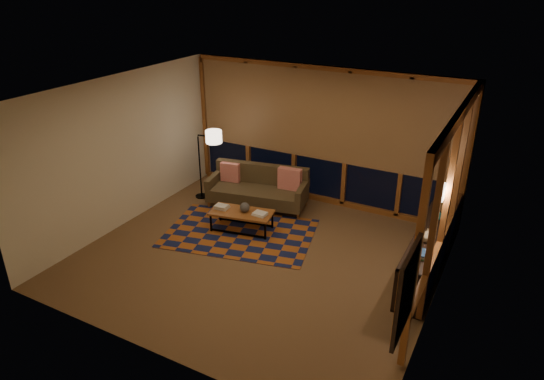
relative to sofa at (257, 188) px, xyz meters
The scene contains 21 objects.
floor 1.89m from the sofa, 59.91° to the right, with size 5.50×5.00×0.01m, color brown.
ceiling 2.96m from the sofa, 59.91° to the right, with size 5.50×5.00×0.01m, color #F6E8CF.
walls 2.09m from the sofa, 59.91° to the right, with size 5.51×5.01×2.70m.
window_wall_back 1.57m from the sofa, 41.69° to the left, with size 5.30×0.16×2.60m, color brown, non-canonical shape.
window_wall_right 3.87m from the sofa, 15.53° to the right, with size 0.16×3.70×2.60m, color brown, non-canonical shape.
wall_art 5.13m from the sofa, 43.50° to the right, with size 0.06×0.74×0.94m, color red, non-canonical shape.
wall_sconce 3.91m from the sofa, 18.00° to the right, with size 0.12×0.18×0.22m, color #F8DFBE, non-canonical shape.
sofa is the anchor object (origin of this frame).
pillow_left 0.68m from the sofa, behind, with size 0.39×0.13×0.39m, color red, non-canonical shape.
pillow_right 0.67m from the sofa, 25.69° to the left, with size 0.46×0.15×0.46m, color red, non-canonical shape.
area_rug 1.19m from the sofa, 76.70° to the right, with size 2.56×1.71×0.01m, color #A3541E.
coffee_table 1.02m from the sofa, 76.65° to the right, with size 1.11×0.51×0.37m, color brown, non-canonical shape.
book_stack_a 1.05m from the sofa, 98.25° to the right, with size 0.23×0.18×0.07m, color white, non-canonical shape.
book_stack_b 1.09m from the sofa, 57.93° to the right, with size 0.24×0.19×0.05m, color white, non-canonical shape.
ceramic_pot 0.98m from the sofa, 73.43° to the right, with size 0.18×0.18×0.18m, color #232324.
floor_lamp 1.30m from the sofa, behind, with size 0.49×0.32×1.46m, color black, non-canonical shape.
bookshelf 3.47m from the sofa, ahead, with size 0.40×2.72×0.68m, color #302018, non-canonical shape.
basket 3.43m from the sofa, ahead, with size 0.25×0.25×0.18m, color olive.
teal_bowl 3.45m from the sofa, ahead, with size 0.15×0.15×0.15m, color #1D7A7A.
vase 3.59m from the sofa, 16.46° to the right, with size 0.19×0.19×0.20m, color tan.
shelf_book_stack 3.73m from the sofa, 23.17° to the right, with size 0.15×0.21×0.06m, color white, non-canonical shape.
Camera 1 is at (3.39, -5.85, 4.29)m, focal length 32.00 mm.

